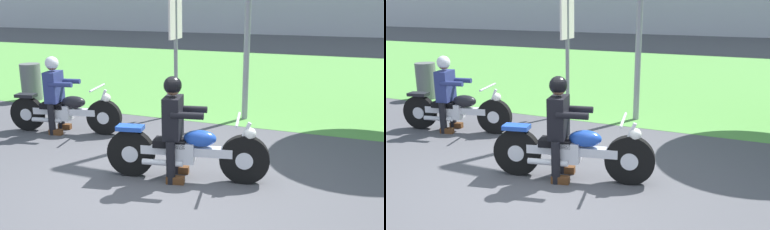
{
  "view_description": "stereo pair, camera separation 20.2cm",
  "coord_description": "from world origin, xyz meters",
  "views": [
    {
      "loc": [
        2.15,
        -4.44,
        2.33
      ],
      "look_at": [
        0.16,
        0.67,
        0.85
      ],
      "focal_mm": 39.26,
      "sensor_mm": 36.0,
      "label": 1
    },
    {
      "loc": [
        2.34,
        -4.36,
        2.33
      ],
      "look_at": [
        0.16,
        0.67,
        0.85
      ],
      "focal_mm": 39.26,
      "sensor_mm": 36.0,
      "label": 2
    }
  ],
  "objects": [
    {
      "name": "sign_banner",
      "position": [
        -1.3,
        3.48,
        1.72
      ],
      "size": [
        0.08,
        0.6,
        2.6
      ],
      "color": "gray",
      "rests_on": "ground"
    },
    {
      "name": "ground",
      "position": [
        0.0,
        0.0,
        0.0
      ],
      "size": [
        120.0,
        120.0,
        0.0
      ],
      "primitive_type": "plane",
      "color": "#4C4C51"
    },
    {
      "name": "motorcycle_lead",
      "position": [
        0.16,
        0.47,
        0.4
      ],
      "size": [
        2.18,
        0.76,
        0.89
      ],
      "rotation": [
        0.0,
        0.0,
        0.21
      ],
      "color": "black",
      "rests_on": "ground"
    },
    {
      "name": "rider_lead",
      "position": [
        -0.0,
        0.43,
        0.82
      ],
      "size": [
        0.61,
        0.54,
        1.41
      ],
      "rotation": [
        0.0,
        0.0,
        0.21
      ],
      "color": "black",
      "rests_on": "ground"
    },
    {
      "name": "motorcycle_follow",
      "position": [
        -2.7,
        1.62,
        0.39
      ],
      "size": [
        2.11,
        0.75,
        0.88
      ],
      "rotation": [
        0.0,
        0.0,
        0.21
      ],
      "color": "black",
      "rests_on": "ground"
    },
    {
      "name": "grass_verge",
      "position": [
        0.0,
        9.14,
        0.0
      ],
      "size": [
        60.0,
        12.0,
        0.01
      ],
      "primitive_type": "cube",
      "color": "#549342",
      "rests_on": "ground"
    },
    {
      "name": "trash_can",
      "position": [
        -5.18,
        3.53,
        0.44
      ],
      "size": [
        0.48,
        0.48,
        0.89
      ],
      "primitive_type": "cylinder",
      "color": "#595E5B",
      "rests_on": "ground"
    },
    {
      "name": "rider_follow",
      "position": [
        -2.87,
        1.59,
        0.82
      ],
      "size": [
        0.61,
        0.54,
        1.4
      ],
      "rotation": [
        0.0,
        0.0,
        0.21
      ],
      "color": "black",
      "rests_on": "ground"
    }
  ]
}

